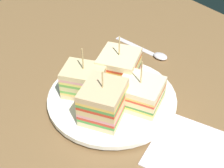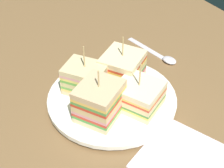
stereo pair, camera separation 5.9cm
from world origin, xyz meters
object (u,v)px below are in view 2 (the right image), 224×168
Objects in this scene: sandwich_wedge_1 at (86,79)px; sandwich_wedge_2 at (99,101)px; plate at (112,99)px; spoon at (162,56)px; napkin at (186,160)px; sandwich_wedge_3 at (138,95)px; sandwich_wedge_0 at (122,68)px; chip_pile at (107,93)px.

sandwich_wedge_2 is at bearing -45.16° from sandwich_wedge_1.
plate is 1.66× the size of spoon.
napkin is (-21.71, -6.44, -4.10)cm from sandwich_wedge_1.
sandwich_wedge_3 is at bearing -147.67° from plate.
sandwich_wedge_0 and sandwich_wedge_1 have the same top height.
sandwich_wedge_2 is 7.26cm from sandwich_wedge_3.
plate is at bearing -96.16° from chip_pile.
napkin is (-13.19, -0.39, -3.74)cm from sandwich_wedge_3.
spoon is at bearing -29.74° from napkin.
sandwich_wedge_1 is 0.70× the size of napkin.
sandwich_wedge_0 is 7.48cm from sandwich_wedge_1.
plate is 2.37× the size of sandwich_wedge_0.
sandwich_wedge_2 is (-7.14, 1.03, 0.50)cm from sandwich_wedge_1.
spoon is at bearing -79.35° from sandwich_wedge_3.
plate is 2.46× the size of sandwich_wedge_1.
plate is 1.73× the size of napkin.
chip_pile is 19.53cm from spoon.
sandwich_wedge_3 is 1.40× the size of chip_pile.
sandwich_wedge_2 is 0.68× the size of spoon.
plate is 3.39× the size of chip_pile.
sandwich_wedge_1 is 4.86cm from chip_pile.
sandwich_wedge_1 is 1.38× the size of chip_pile.
sandwich_wedge_2 is at bearing 3.20° from sandwich_wedge_0.
sandwich_wedge_3 is at bearing 1.71° from napkin.
sandwich_wedge_0 reaches higher than plate.
plate reaches higher than spoon.
sandwich_wedge_1 reaches higher than chip_pile.
sandwich_wedge_2 is (-6.19, 8.44, 0.32)cm from sandwich_wedge_0.
chip_pile reaches higher than napkin.
chip_pile is (-4.01, -2.31, -1.48)cm from sandwich_wedge_1.
spoon is at bearing 163.03° from sandwich_wedge_0.
sandwich_wedge_1 is 0.98× the size of sandwich_wedge_3.
sandwich_wedge_1 is (4.11, 3.25, 3.37)cm from plate.
napkin is (-20.77, 0.98, -4.28)cm from sandwich_wedge_0.
sandwich_wedge_0 is 7.73cm from sandwich_wedge_3.
sandwich_wedge_3 is at bearing -140.44° from chip_pile.
chip_pile is (-3.07, 5.10, -1.66)cm from sandwich_wedge_0.
plate reaches higher than napkin.
sandwich_wedge_0 is at bearing -59.00° from chip_pile.
sandwich_wedge_0 is 1.03× the size of sandwich_wedge_2.
spoon is (6.92, -17.20, -0.59)cm from plate.
sandwich_wedge_0 reaches higher than napkin.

